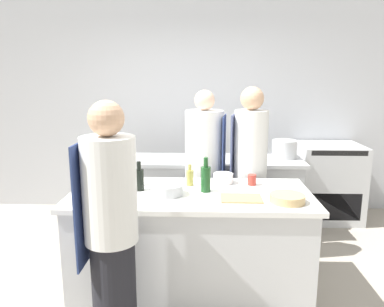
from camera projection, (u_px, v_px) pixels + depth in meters
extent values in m
plane|color=#A89E8E|center=(191.00, 290.00, 3.23)|extent=(16.00, 16.00, 0.00)
cube|color=silver|center=(196.00, 107.00, 5.02)|extent=(8.00, 0.06, 2.80)
cube|color=silver|center=(191.00, 245.00, 3.14)|extent=(1.88, 0.84, 0.84)
cube|color=white|center=(191.00, 195.00, 3.05)|extent=(1.96, 0.88, 0.04)
cube|color=silver|center=(199.00, 197.00, 4.36)|extent=(2.26, 0.59, 0.84)
cube|color=silver|center=(199.00, 160.00, 4.27)|extent=(2.36, 0.61, 0.04)
cube|color=silver|center=(328.00, 182.00, 4.77)|extent=(0.77, 0.68, 0.97)
cube|color=black|center=(335.00, 207.00, 4.49)|extent=(0.62, 0.01, 0.34)
cube|color=black|center=(340.00, 153.00, 4.35)|extent=(0.65, 0.01, 0.06)
cylinder|color=black|center=(114.00, 294.00, 2.50)|extent=(0.29, 0.29, 0.77)
cylinder|color=silver|center=(110.00, 190.00, 2.35)|extent=(0.34, 0.34, 0.68)
cube|color=navy|center=(83.00, 204.00, 2.38)|extent=(0.02, 0.33, 0.80)
sphere|color=tan|center=(106.00, 118.00, 2.26)|extent=(0.22, 0.22, 0.22)
cylinder|color=black|center=(204.00, 215.00, 3.89)|extent=(0.33, 0.33, 0.77)
cylinder|color=white|center=(204.00, 146.00, 3.74)|extent=(0.38, 0.38, 0.71)
cube|color=navy|center=(224.00, 156.00, 3.73)|extent=(0.06, 0.36, 0.81)
sphere|color=beige|center=(205.00, 100.00, 3.65)|extent=(0.20, 0.20, 0.20)
cylinder|color=black|center=(248.00, 219.00, 3.77)|extent=(0.28, 0.28, 0.79)
cylinder|color=silver|center=(251.00, 147.00, 3.61)|extent=(0.32, 0.32, 0.70)
cube|color=#4C567F|center=(233.00, 156.00, 3.68)|extent=(0.08, 0.30, 0.82)
sphere|color=tan|center=(252.00, 98.00, 3.52)|extent=(0.22, 0.22, 0.22)
cylinder|color=#2D5175|center=(89.00, 179.00, 3.16)|extent=(0.07, 0.07, 0.15)
cylinder|color=#2D5175|center=(89.00, 167.00, 3.14)|extent=(0.03, 0.03, 0.06)
cylinder|color=silver|center=(137.00, 177.00, 3.22)|extent=(0.06, 0.06, 0.15)
cylinder|color=silver|center=(136.00, 165.00, 3.20)|extent=(0.03, 0.03, 0.06)
cylinder|color=black|center=(139.00, 180.00, 3.08)|extent=(0.08, 0.08, 0.18)
cylinder|color=black|center=(139.00, 166.00, 3.06)|extent=(0.03, 0.03, 0.07)
cylinder|color=#19471E|center=(206.00, 179.00, 3.05)|extent=(0.08, 0.08, 0.21)
cylinder|color=#19471E|center=(206.00, 162.00, 3.02)|extent=(0.04, 0.04, 0.08)
cylinder|color=#5B2319|center=(87.00, 187.00, 2.81)|extent=(0.07, 0.07, 0.23)
cylinder|color=#5B2319|center=(86.00, 167.00, 2.77)|extent=(0.03, 0.03, 0.09)
cylinder|color=#B2A84C|center=(190.00, 178.00, 3.23)|extent=(0.06, 0.06, 0.13)
cylinder|color=#B2A84C|center=(190.00, 167.00, 3.21)|extent=(0.03, 0.03, 0.05)
cylinder|color=white|center=(223.00, 178.00, 3.30)|extent=(0.17, 0.17, 0.09)
cylinder|color=#B7BABC|center=(167.00, 189.00, 2.98)|extent=(0.26, 0.26, 0.09)
cylinder|color=tan|center=(287.00, 198.00, 2.81)|extent=(0.26, 0.26, 0.06)
cylinder|color=#B2382D|center=(252.00, 180.00, 3.24)|extent=(0.07, 0.07, 0.09)
cube|color=tan|center=(241.00, 198.00, 2.88)|extent=(0.32, 0.22, 0.01)
cylinder|color=silver|center=(284.00, 149.00, 4.28)|extent=(0.28, 0.28, 0.21)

